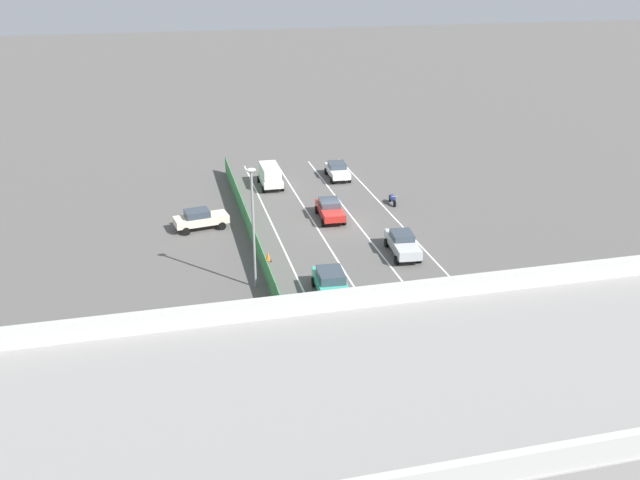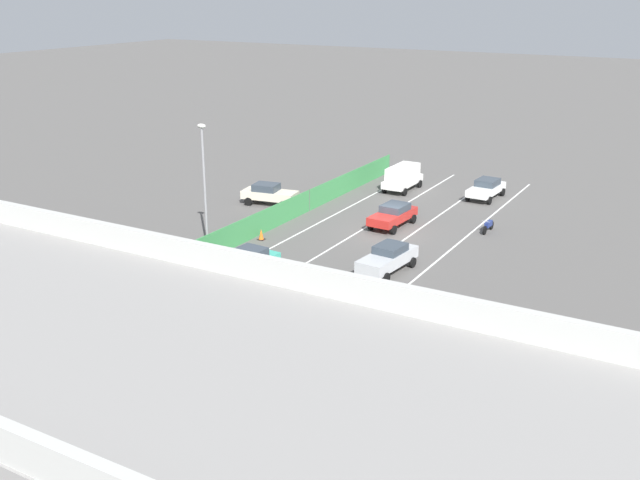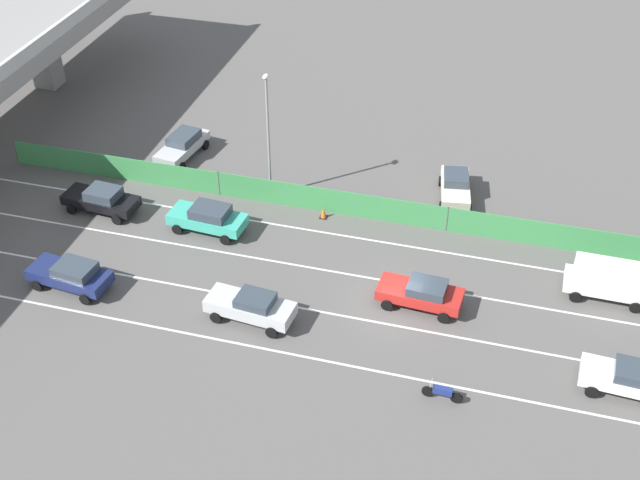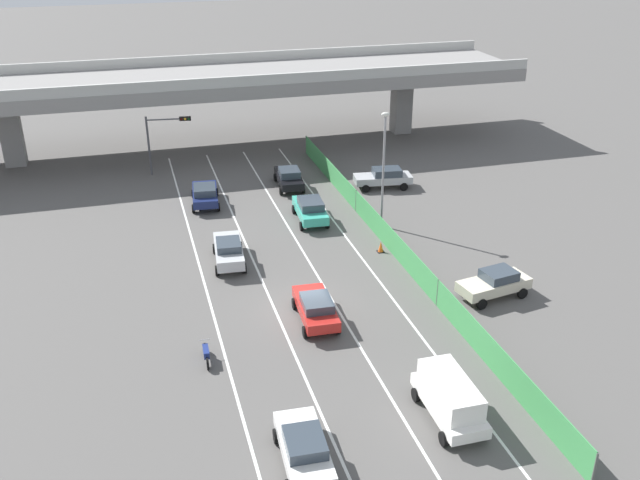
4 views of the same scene
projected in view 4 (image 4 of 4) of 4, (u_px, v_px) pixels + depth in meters
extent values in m
plane|color=#565451|center=(307.00, 310.00, 39.54)|extent=(300.00, 300.00, 0.00)
cube|color=silver|center=(202.00, 276.00, 43.14)|extent=(0.14, 47.25, 0.01)
cube|color=silver|center=(257.00, 269.00, 44.00)|extent=(0.14, 47.25, 0.01)
cube|color=silver|center=(310.00, 262.00, 44.86)|extent=(0.14, 47.25, 0.01)
cube|color=silver|center=(360.00, 256.00, 45.71)|extent=(0.14, 47.25, 0.01)
cube|color=gray|center=(218.00, 81.00, 64.00)|extent=(57.08, 11.13, 1.15)
cube|color=#B2B2AD|center=(226.00, 82.00, 58.92)|extent=(57.08, 0.30, 0.90)
cube|color=#B2B2AD|center=(209.00, 59.00, 68.20)|extent=(57.08, 0.30, 0.90)
cube|color=gray|center=(11.00, 133.00, 60.91)|extent=(1.74, 1.74, 5.74)
cube|color=gray|center=(401.00, 104.00, 70.03)|extent=(1.74, 1.74, 5.74)
cube|color=#3D8E4C|center=(391.00, 241.00, 45.89)|extent=(0.06, 43.25, 1.66)
cylinder|color=#4C514C|center=(595.00, 470.00, 27.10)|extent=(0.10, 0.10, 1.66)
cylinder|color=#4C514C|center=(438.00, 293.00, 39.63)|extent=(0.10, 0.10, 1.66)
cylinder|color=#4C514C|center=(356.00, 201.00, 52.16)|extent=(0.10, 0.10, 1.66)
cylinder|color=#4C514C|center=(306.00, 145.00, 64.68)|extent=(0.10, 0.10, 1.66)
cube|color=navy|center=(205.00, 195.00, 53.44)|extent=(2.32, 4.71, 0.61)
cube|color=#333D47|center=(205.00, 190.00, 52.80)|extent=(1.84, 2.25, 0.52)
cylinder|color=black|center=(193.00, 194.00, 54.87)|extent=(0.29, 0.66, 0.64)
cylinder|color=black|center=(217.00, 192.00, 55.15)|extent=(0.29, 0.66, 0.64)
cylinder|color=black|center=(193.00, 209.00, 52.12)|extent=(0.29, 0.66, 0.64)
cylinder|color=black|center=(218.00, 207.00, 52.40)|extent=(0.29, 0.66, 0.64)
cube|color=red|center=(316.00, 308.00, 38.21)|extent=(2.05, 4.55, 0.59)
cube|color=#333D47|center=(317.00, 303.00, 37.67)|extent=(1.69, 2.07, 0.50)
cylinder|color=black|center=(294.00, 303.00, 39.56)|extent=(0.26, 0.65, 0.64)
cylinder|color=black|center=(325.00, 300.00, 39.91)|extent=(0.26, 0.65, 0.64)
cylinder|color=black|center=(305.00, 332.00, 36.89)|extent=(0.26, 0.65, 0.64)
cylinder|color=black|center=(338.00, 328.00, 37.24)|extent=(0.26, 0.65, 0.64)
cube|color=white|center=(304.00, 449.00, 28.26)|extent=(2.02, 4.48, 0.57)
cube|color=#333D47|center=(305.00, 442.00, 27.81)|extent=(1.67, 2.00, 0.51)
cylinder|color=black|center=(276.00, 436.00, 29.59)|extent=(0.26, 0.65, 0.64)
cylinder|color=black|center=(317.00, 430.00, 29.94)|extent=(0.26, 0.65, 0.64)
cylinder|color=black|center=(334.00, 480.00, 27.32)|extent=(0.26, 0.65, 0.64)
cube|color=#B7BABC|center=(229.00, 251.00, 44.50)|extent=(2.13, 4.77, 0.70)
cube|color=#333D47|center=(229.00, 245.00, 43.97)|extent=(1.67, 2.00, 0.47)
cylinder|color=black|center=(215.00, 249.00, 45.97)|extent=(0.28, 0.66, 0.64)
cylinder|color=black|center=(240.00, 247.00, 46.25)|extent=(0.28, 0.66, 0.64)
cylinder|color=black|center=(217.00, 271.00, 43.17)|extent=(0.28, 0.66, 0.64)
cylinder|color=black|center=(245.00, 268.00, 43.46)|extent=(0.28, 0.66, 0.64)
cube|color=silver|center=(449.00, 404.00, 30.80)|extent=(1.88, 4.53, 0.56)
cube|color=silver|center=(450.00, 390.00, 30.46)|extent=(1.65, 3.71, 1.03)
cylinder|color=black|center=(416.00, 395.00, 32.11)|extent=(0.23, 0.64, 0.64)
cylinder|color=black|center=(452.00, 388.00, 32.54)|extent=(0.23, 0.64, 0.64)
cylinder|color=black|center=(444.00, 439.00, 29.44)|extent=(0.23, 0.64, 0.64)
cylinder|color=black|center=(483.00, 431.00, 29.87)|extent=(0.23, 0.64, 0.64)
cube|color=teal|center=(310.00, 210.00, 50.60)|extent=(2.16, 4.70, 0.63)
cube|color=#333D47|center=(311.00, 204.00, 50.14)|extent=(1.77, 2.29, 0.57)
cylinder|color=black|center=(294.00, 209.00, 52.01)|extent=(0.26, 0.65, 0.64)
cylinder|color=black|center=(318.00, 207.00, 52.36)|extent=(0.26, 0.65, 0.64)
cylinder|color=black|center=(302.00, 226.00, 49.25)|extent=(0.26, 0.65, 0.64)
cylinder|color=black|center=(327.00, 224.00, 49.61)|extent=(0.26, 0.65, 0.64)
cube|color=black|center=(289.00, 178.00, 56.76)|extent=(2.17, 4.81, 0.58)
cube|color=#333D47|center=(289.00, 172.00, 56.29)|extent=(1.73, 2.06, 0.57)
cylinder|color=black|center=(275.00, 177.00, 58.20)|extent=(0.27, 0.66, 0.64)
cylinder|color=black|center=(297.00, 176.00, 58.53)|extent=(0.27, 0.66, 0.64)
cylinder|color=black|center=(281.00, 191.00, 55.39)|extent=(0.27, 0.66, 0.64)
cylinder|color=black|center=(303.00, 189.00, 55.71)|extent=(0.27, 0.66, 0.64)
cylinder|color=black|center=(205.00, 349.00, 35.52)|extent=(0.12, 0.60, 0.60)
cylinder|color=black|center=(208.00, 364.00, 34.33)|extent=(0.12, 0.60, 0.60)
cube|color=navy|center=(206.00, 351.00, 34.80)|extent=(0.32, 0.93, 0.36)
cylinder|color=#B2B2B2|center=(204.00, 340.00, 35.16)|extent=(0.60, 0.05, 0.03)
cube|color=beige|center=(494.00, 285.00, 40.56)|extent=(4.51, 2.40, 0.63)
cube|color=#333D47|center=(499.00, 275.00, 40.43)|extent=(2.10, 1.80, 0.54)
cylinder|color=black|center=(482.00, 304.00, 39.49)|extent=(0.67, 0.32, 0.64)
cylinder|color=black|center=(464.00, 291.00, 40.89)|extent=(0.67, 0.32, 0.64)
cylinder|color=black|center=(522.00, 293.00, 40.63)|extent=(0.67, 0.32, 0.64)
cylinder|color=black|center=(503.00, 280.00, 42.03)|extent=(0.67, 0.32, 0.64)
cube|color=#B2B5B7|center=(383.00, 179.00, 56.63)|extent=(4.81, 2.36, 0.59)
cube|color=#333D47|center=(387.00, 172.00, 56.42)|extent=(2.43, 1.82, 0.56)
cylinder|color=black|center=(366.00, 189.00, 55.85)|extent=(0.66, 0.31, 0.64)
cylinder|color=black|center=(362.00, 181.00, 57.40)|extent=(0.66, 0.31, 0.64)
cylinder|color=black|center=(404.00, 187.00, 56.25)|extent=(0.66, 0.31, 0.64)
cylinder|color=black|center=(399.00, 179.00, 57.80)|extent=(0.66, 0.31, 0.64)
cylinder|color=#47474C|center=(149.00, 146.00, 58.64)|extent=(0.18, 0.18, 5.08)
cylinder|color=#47474C|center=(168.00, 119.00, 57.93)|extent=(3.52, 0.57, 0.12)
cube|color=black|center=(185.00, 119.00, 58.12)|extent=(0.99, 0.40, 0.32)
sphere|color=#390706|center=(181.00, 119.00, 57.94)|extent=(0.20, 0.20, 0.20)
sphere|color=#EFA319|center=(185.00, 119.00, 57.98)|extent=(0.20, 0.20, 0.20)
sphere|color=black|center=(189.00, 119.00, 58.02)|extent=(0.20, 0.20, 0.20)
cylinder|color=gray|center=(383.00, 174.00, 48.30)|extent=(0.16, 0.16, 7.99)
ellipsoid|color=silver|center=(386.00, 114.00, 46.51)|extent=(0.60, 0.36, 0.28)
cone|color=orange|center=(381.00, 247.00, 46.11)|extent=(0.36, 0.36, 0.75)
cube|color=black|center=(381.00, 252.00, 46.26)|extent=(0.47, 0.47, 0.03)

